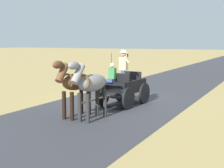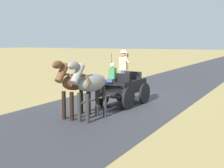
{
  "view_description": "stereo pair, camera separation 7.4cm",
  "coord_description": "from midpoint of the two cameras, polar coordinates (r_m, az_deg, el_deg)",
  "views": [
    {
      "loc": [
        -6.4,
        13.5,
        2.88
      ],
      "look_at": [
        -0.32,
        1.69,
        1.1
      ],
      "focal_mm": 51.36,
      "sensor_mm": 36.0,
      "label": 1
    },
    {
      "loc": [
        -6.47,
        13.47,
        2.88
      ],
      "look_at": [
        -0.32,
        1.69,
        1.1
      ],
      "focal_mm": 51.36,
      "sensor_mm": 36.0,
      "label": 2
    }
  ],
  "objects": [
    {
      "name": "horse_off_side",
      "position": [
        12.08,
        -6.5,
        0.19
      ],
      "size": [
        0.64,
        2.13,
        2.21
      ],
      "color": "brown",
      "rests_on": "ground"
    },
    {
      "name": "ground_plane",
      "position": [
        15.22,
        2.03,
        -3.28
      ],
      "size": [
        200.0,
        200.0,
        0.0
      ],
      "primitive_type": "plane",
      "color": "tan"
    },
    {
      "name": "horse_near_side",
      "position": [
        11.64,
        -3.67,
        -0.06
      ],
      "size": [
        0.7,
        2.14,
        2.21
      ],
      "color": "gray",
      "rests_on": "ground"
    },
    {
      "name": "road_surface",
      "position": [
        15.22,
        2.03,
        -3.27
      ],
      "size": [
        6.16,
        160.0,
        0.01
      ],
      "primitive_type": "cube",
      "color": "#38383D",
      "rests_on": "ground"
    },
    {
      "name": "horse_drawn_carriage",
      "position": [
        14.43,
        2.19,
        -0.6
      ],
      "size": [
        1.59,
        4.52,
        2.5
      ],
      "color": "black",
      "rests_on": "ground"
    }
  ]
}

